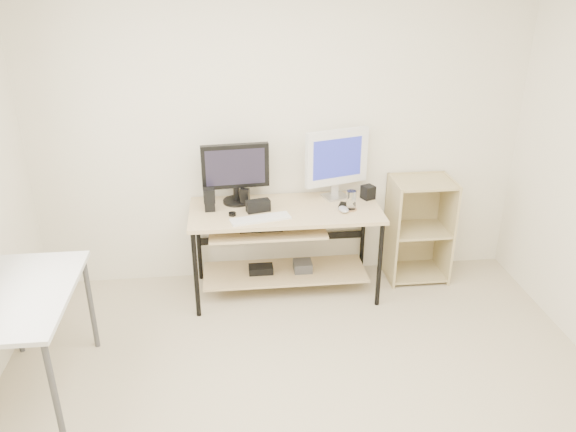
# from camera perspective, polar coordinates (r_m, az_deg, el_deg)

# --- Properties ---
(room) EXTENTS (4.01, 4.01, 2.62)m
(room) POSITION_cam_1_polar(r_m,az_deg,el_deg) (2.70, 0.36, -1.94)
(room) COLOR #C2B495
(room) RESTS_ON ground
(desk) EXTENTS (1.50, 0.65, 0.75)m
(desk) POSITION_cam_1_polar(r_m,az_deg,el_deg) (4.49, -0.60, -1.74)
(desk) COLOR #D2B885
(desk) RESTS_ON ground
(side_table) EXTENTS (0.60, 1.00, 0.75)m
(side_table) POSITION_cam_1_polar(r_m,az_deg,el_deg) (3.71, -25.45, -8.09)
(side_table) COLOR white
(side_table) RESTS_ON ground
(shelf_unit) EXTENTS (0.50, 0.40, 0.90)m
(shelf_unit) POSITION_cam_1_polar(r_m,az_deg,el_deg) (4.92, 12.98, -1.13)
(shelf_unit) COLOR tan
(shelf_unit) RESTS_ON ground
(black_monitor) EXTENTS (0.53, 0.22, 0.49)m
(black_monitor) POSITION_cam_1_polar(r_m,az_deg,el_deg) (4.44, -5.36, 4.69)
(black_monitor) COLOR black
(black_monitor) RESTS_ON desk
(white_imac) EXTENTS (0.53, 0.21, 0.57)m
(white_imac) POSITION_cam_1_polar(r_m,az_deg,el_deg) (4.52, 4.97, 5.76)
(white_imac) COLOR silver
(white_imac) RESTS_ON desk
(keyboard) EXTENTS (0.47, 0.22, 0.02)m
(keyboard) POSITION_cam_1_polar(r_m,az_deg,el_deg) (4.22, -2.81, -0.28)
(keyboard) COLOR white
(keyboard) RESTS_ON desk
(mouse) EXTENTS (0.09, 0.13, 0.04)m
(mouse) POSITION_cam_1_polar(r_m,az_deg,el_deg) (4.37, 5.67, 0.68)
(mouse) COLOR #B1B1B6
(mouse) RESTS_ON desk
(center_speaker) EXTENTS (0.20, 0.12, 0.09)m
(center_speaker) POSITION_cam_1_polar(r_m,az_deg,el_deg) (4.35, -3.05, 1.04)
(center_speaker) COLOR black
(center_speaker) RESTS_ON desk
(speaker_left) EXTENTS (0.09, 0.09, 0.18)m
(speaker_left) POSITION_cam_1_polar(r_m,az_deg,el_deg) (4.38, -7.99, 1.70)
(speaker_left) COLOR black
(speaker_left) RESTS_ON desk
(speaker_right) EXTENTS (0.12, 0.12, 0.11)m
(speaker_right) POSITION_cam_1_polar(r_m,az_deg,el_deg) (4.63, 8.13, 2.40)
(speaker_right) COLOR black
(speaker_right) RESTS_ON desk
(audio_controller) EXTENTS (0.08, 0.07, 0.14)m
(audio_controller) POSITION_cam_1_polar(r_m,az_deg,el_deg) (4.45, -4.41, 1.91)
(audio_controller) COLOR black
(audio_controller) RESTS_ON desk
(volume_puck) EXTENTS (0.07, 0.07, 0.02)m
(volume_puck) POSITION_cam_1_polar(r_m,az_deg,el_deg) (4.30, -5.68, 0.19)
(volume_puck) COLOR black
(volume_puck) RESTS_ON desk
(smartphone) EXTENTS (0.09, 0.12, 0.01)m
(smartphone) POSITION_cam_1_polar(r_m,az_deg,el_deg) (4.49, 5.61, 1.15)
(smartphone) COLOR black
(smartphone) RESTS_ON desk
(coaster) EXTENTS (0.11, 0.11, 0.01)m
(coaster) POSITION_cam_1_polar(r_m,az_deg,el_deg) (4.42, 6.39, 0.70)
(coaster) COLOR #9E7047
(coaster) RESTS_ON desk
(drinking_glass) EXTENTS (0.08, 0.08, 0.15)m
(drinking_glass) POSITION_cam_1_polar(r_m,az_deg,el_deg) (4.39, 6.44, 1.64)
(drinking_glass) COLOR white
(drinking_glass) RESTS_ON coaster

